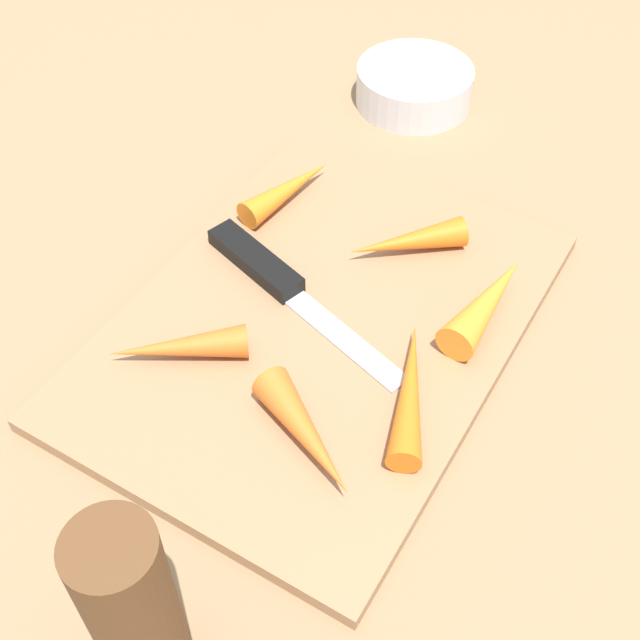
{
  "coord_description": "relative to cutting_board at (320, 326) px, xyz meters",
  "views": [
    {
      "loc": [
        0.35,
        0.21,
        0.46
      ],
      "look_at": [
        0.0,
        0.0,
        0.01
      ],
      "focal_mm": 47.05,
      "sensor_mm": 36.0,
      "label": 1
    }
  ],
  "objects": [
    {
      "name": "ground_plane",
      "position": [
        0.0,
        0.0,
        -0.01
      ],
      "size": [
        1.4,
        1.4,
        0.0
      ],
      "primitive_type": "plane",
      "color": "#8C6D4C"
    },
    {
      "name": "cutting_board",
      "position": [
        0.0,
        0.0,
        0.0
      ],
      "size": [
        0.36,
        0.26,
        0.01
      ],
      "primitive_type": "cube",
      "color": "#99704C",
      "rests_on": "ground_plane"
    },
    {
      "name": "knife",
      "position": [
        -0.02,
        -0.06,
        0.01
      ],
      "size": [
        0.08,
        0.2,
        0.01
      ],
      "rotation": [
        0.0,
        0.0,
        1.27
      ],
      "color": "#B7B7BC",
      "rests_on": "cutting_board"
    },
    {
      "name": "carrot_long",
      "position": [
        -0.07,
        0.1,
        0.02
      ],
      "size": [
        0.1,
        0.04,
        0.03
      ],
      "primitive_type": "cone",
      "rotation": [
        0.0,
        1.57,
        3.07
      ],
      "color": "orange",
      "rests_on": "cutting_board"
    },
    {
      "name": "carrot_medium_short",
      "position": [
        0.08,
        -0.06,
        0.02
      ],
      "size": [
        0.08,
        0.09,
        0.02
      ],
      "primitive_type": "cone",
      "rotation": [
        0.0,
        1.57,
        5.38
      ],
      "color": "orange",
      "rests_on": "cutting_board"
    },
    {
      "name": "carrot_shortest",
      "position": [
        -0.09,
        0.02,
        0.02
      ],
      "size": [
        0.08,
        0.08,
        0.02
      ],
      "primitive_type": "cone",
      "rotation": [
        0.0,
        1.57,
        5.51
      ],
      "color": "orange",
      "rests_on": "cutting_board"
    },
    {
      "name": "carrot_short",
      "position": [
        -0.1,
        -0.09,
        0.02
      ],
      "size": [
        0.1,
        0.04,
        0.02
      ],
      "primitive_type": "cone",
      "rotation": [
        0.0,
        1.57,
        2.92
      ],
      "color": "orange",
      "rests_on": "cutting_board"
    },
    {
      "name": "carrot_medium_long",
      "position": [
        0.1,
        0.05,
        0.02
      ],
      "size": [
        0.07,
        0.1,
        0.03
      ],
      "primitive_type": "cone",
      "rotation": [
        0.0,
        1.57,
        1.07
      ],
      "color": "orange",
      "rests_on": "cutting_board"
    },
    {
      "name": "carrot_longest",
      "position": [
        0.03,
        0.09,
        0.02
      ],
      "size": [
        0.11,
        0.07,
        0.02
      ],
      "primitive_type": "cone",
      "rotation": [
        0.0,
        1.57,
        3.54
      ],
      "color": "orange",
      "rests_on": "cutting_board"
    },
    {
      "name": "small_bowl",
      "position": [
        -0.3,
        -0.07,
        0.01
      ],
      "size": [
        0.11,
        0.11,
        0.04
      ],
      "primitive_type": "cylinder",
      "color": "silver",
      "rests_on": "ground_plane"
    },
    {
      "name": "pepper_grinder",
      "position": [
        0.25,
        0.05,
        0.07
      ],
      "size": [
        0.04,
        0.04,
        0.14
      ],
      "primitive_type": "cylinder",
      "color": "brown",
      "rests_on": "ground_plane"
    }
  ]
}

